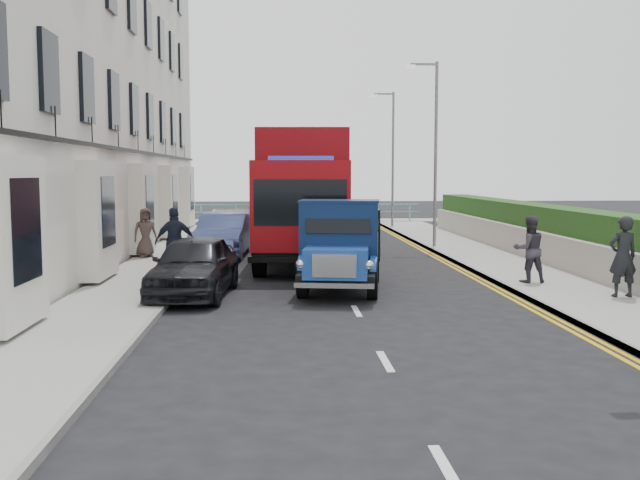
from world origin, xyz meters
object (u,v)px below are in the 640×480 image
at_px(bedford_lorry, 340,251).
at_px(red_lorry, 304,193).
at_px(lamp_far, 391,151).
at_px(pedestrian_east_near, 623,257).
at_px(parked_car_front, 194,266).
at_px(lamp_mid, 433,143).

xyz_separation_m(bedford_lorry, red_lorry, (-0.65, 5.99, 1.23)).
distance_m(lamp_far, bedford_lorry, 20.40).
height_order(lamp_far, pedestrian_east_near, lamp_far).
height_order(bedford_lorry, red_lorry, red_lorry).
xyz_separation_m(lamp_far, red_lorry, (-4.97, -13.71, -1.75)).
bearing_deg(lamp_far, bedford_lorry, -102.39).
bearing_deg(bedford_lorry, red_lorry, 104.96).
xyz_separation_m(lamp_far, bedford_lorry, (-4.33, -19.71, -2.98)).
bearing_deg(pedestrian_east_near, parked_car_front, -12.67).
bearing_deg(red_lorry, lamp_far, 73.39).
height_order(lamp_far, bedford_lorry, lamp_far).
xyz_separation_m(bedford_lorry, pedestrian_east_near, (6.19, -1.59, 0.01)).
bearing_deg(parked_car_front, red_lorry, 70.66).
height_order(lamp_mid, lamp_far, same).
bearing_deg(lamp_mid, bedford_lorry, -114.03).
xyz_separation_m(lamp_far, pedestrian_east_near, (1.86, -21.30, -2.97)).
xyz_separation_m(lamp_mid, lamp_far, (0.00, 10.00, 0.00)).
xyz_separation_m(red_lorry, pedestrian_east_near, (6.83, -7.59, -1.22)).
bearing_deg(parked_car_front, pedestrian_east_near, -3.18).
distance_m(parked_car_front, pedestrian_east_near, 9.74).
bearing_deg(lamp_mid, lamp_far, 90.00).
distance_m(red_lorry, parked_car_front, 6.98).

